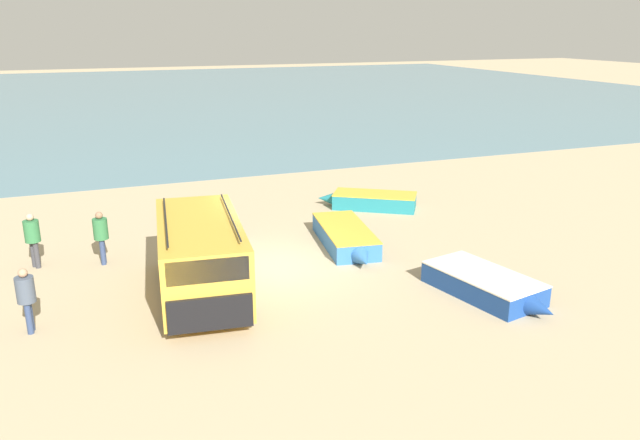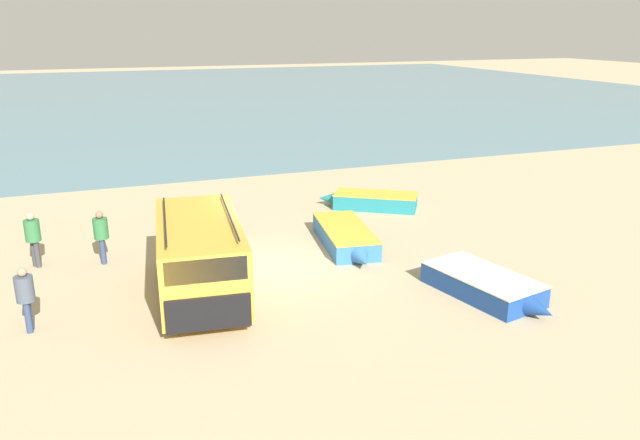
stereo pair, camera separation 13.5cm
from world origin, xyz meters
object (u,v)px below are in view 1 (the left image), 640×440
Objects in this scene: fishing_rowboat_1 at (371,201)px; fishing_rowboat_2 at (203,223)px; fishing_rowboat_0 at (486,285)px; fisherman_0 at (26,295)px; fishing_rowboat_3 at (346,237)px; fisherman_2 at (32,235)px; fisherman_1 at (101,233)px; parked_van at (201,255)px.

fishing_rowboat_2 is (-6.95, -0.35, -0.06)m from fishing_rowboat_1.
fishing_rowboat_0 is 2.47× the size of fisherman_0.
fisherman_2 is (-9.64, 1.69, 0.72)m from fishing_rowboat_3.
fishing_rowboat_2 is 2.59× the size of fisherman_1.
fishing_rowboat_1 is 2.25× the size of fisherman_2.
fishing_rowboat_2 is at bearing 175.53° from parked_van.
fishing_rowboat_3 is (-1.99, 5.06, 0.01)m from fishing_rowboat_0.
parked_van is at bearing 70.21° from fishing_rowboat_1.
parked_van is at bearing -24.59° from fishing_rowboat_2.
fishing_rowboat_0 is 13.47m from fisherman_2.
fishing_rowboat_0 is 2.36× the size of fisherman_2.
fishing_rowboat_0 is at bearing -26.75° from fisherman_1.
fisherman_0 reaches higher than fishing_rowboat_1.
fisherman_0 is (-9.58, -2.89, 0.67)m from fishing_rowboat_3.
fisherman_0 reaches higher than fishing_rowboat_3.
fisherman_1 reaches higher than fishing_rowboat_1.
fisherman_0 is 4.58m from fisherman_2.
fishing_rowboat_3 is at bearing 135.69° from fisherman_2.
fishing_rowboat_0 is 11.80m from fisherman_0.
fisherman_1 is at bearing 133.26° from fisherman_2.
fishing_rowboat_0 is at bearing 75.50° from parked_van.
fisherman_1 is 0.98× the size of fisherman_2.
fisherman_1 is (-3.54, -2.25, 0.76)m from fishing_rowboat_2.
fisherman_0 is at bearing 56.35° from fisherman_2.
fishing_rowboat_1 is 4.78m from fishing_rowboat_3.
fisherman_1 reaches higher than fishing_rowboat_3.
parked_van is 1.29× the size of fishing_rowboat_2.
fishing_rowboat_2 is at bearing 55.09° from fisherman_0.
fishing_rowboat_0 is (7.27, -2.81, -0.87)m from parked_van.
fisherman_2 reaches higher than fishing_rowboat_1.
fishing_rowboat_1 is 10.84m from fisherman_1.
parked_van is 5.88m from fisherman_2.
fisherman_0 is (-12.39, -6.76, 0.68)m from fishing_rowboat_1.
fishing_rowboat_3 is at bearing -170.63° from fishing_rowboat_0.
fishing_rowboat_2 is at bearing 35.99° from fishing_rowboat_1.
parked_van is at bearing 103.53° from fisherman_2.
fisherman_1 is (-9.69, 6.32, 0.70)m from fishing_rowboat_0.
fishing_rowboat_3 is (5.28, 2.25, -0.86)m from parked_van.
fishing_rowboat_3 is at bearing 36.24° from fishing_rowboat_2.
fishing_rowboat_1 is 12.66m from fisherman_2.
fisherman_2 is at bearing 96.14° from fisherman_0.
parked_van reaches higher than fishing_rowboat_1.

